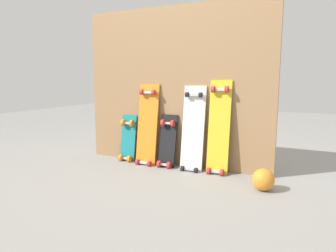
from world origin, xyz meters
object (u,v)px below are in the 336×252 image
at_px(skateboard_teal, 128,141).
at_px(skateboard_black, 167,144).
at_px(skateboard_white, 193,132).
at_px(skateboard_orange, 147,128).
at_px(skateboard_yellow, 219,131).
at_px(rubber_ball, 263,180).

bearing_deg(skateboard_teal, skateboard_black, -2.11).
height_order(skateboard_teal, skateboard_white, skateboard_white).
xyz_separation_m(skateboard_orange, skateboard_yellow, (0.77, 0.01, 0.02)).
distance_m(skateboard_orange, skateboard_black, 0.28).
height_order(skateboard_teal, skateboard_black, skateboard_black).
distance_m(skateboard_teal, skateboard_white, 0.78).
xyz_separation_m(skateboard_teal, skateboard_orange, (0.26, -0.02, 0.16)).
bearing_deg(skateboard_orange, skateboard_teal, 176.37).
xyz_separation_m(skateboard_yellow, rubber_ball, (0.47, -0.30, -0.32)).
xyz_separation_m(skateboard_orange, skateboard_black, (0.23, -0.00, -0.15)).
height_order(skateboard_yellow, rubber_ball, skateboard_yellow).
height_order(skateboard_orange, rubber_ball, skateboard_orange).
xyz_separation_m(skateboard_black, skateboard_white, (0.28, 0.01, 0.14)).
distance_m(skateboard_white, skateboard_yellow, 0.26).
bearing_deg(skateboard_black, skateboard_orange, 179.56).
distance_m(skateboard_teal, skateboard_orange, 0.30).
bearing_deg(rubber_ball, skateboard_teal, 168.61).
relative_size(skateboard_black, skateboard_yellow, 0.63).
bearing_deg(skateboard_white, skateboard_teal, 179.13).
distance_m(skateboard_black, skateboard_yellow, 0.56).
relative_size(skateboard_teal, skateboard_orange, 0.62).
bearing_deg(rubber_ball, skateboard_white, 158.30).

